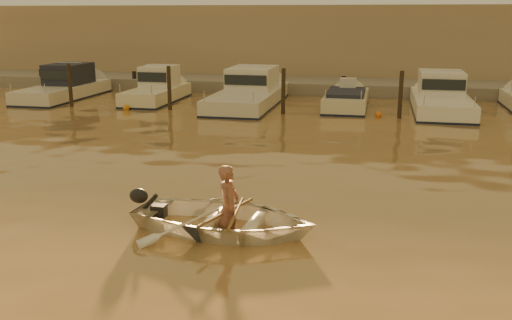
% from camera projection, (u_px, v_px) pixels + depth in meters
% --- Properties ---
extents(ground_plane, '(160.00, 160.00, 0.00)m').
position_uv_depth(ground_plane, '(183.00, 222.00, 12.13)').
color(ground_plane, olive).
rests_on(ground_plane, ground).
extents(dinghy, '(4.03, 3.07, 0.78)m').
position_uv_depth(dinghy, '(224.00, 219.00, 11.56)').
color(dinghy, white).
rests_on(dinghy, ground_plane).
extents(person, '(0.47, 0.66, 1.70)m').
position_uv_depth(person, '(229.00, 206.00, 11.46)').
color(person, '#915A48').
rests_on(person, dinghy).
extents(outboard_motor, '(0.94, 0.49, 0.70)m').
position_uv_depth(outboard_motor, '(158.00, 211.00, 12.01)').
color(outboard_motor, black).
rests_on(outboard_motor, dinghy).
extents(oar_port, '(0.29, 2.09, 0.13)m').
position_uv_depth(oar_port, '(236.00, 213.00, 11.45)').
color(oar_port, brown).
rests_on(oar_port, dinghy).
extents(oar_starboard, '(0.63, 2.04, 0.13)m').
position_uv_depth(oar_starboard, '(227.00, 212.00, 11.51)').
color(oar_starboard, brown).
rests_on(oar_starboard, dinghy).
extents(moored_boat_0, '(2.26, 7.18, 1.75)m').
position_uv_depth(moored_boat_0, '(63.00, 86.00, 29.64)').
color(moored_boat_0, silver).
rests_on(moored_boat_0, ground_plane).
extents(moored_boat_1, '(1.95, 5.91, 1.75)m').
position_uv_depth(moored_boat_1, '(156.00, 89.00, 28.57)').
color(moored_boat_1, '#ECE6C6').
rests_on(moored_boat_1, ground_plane).
extents(moored_boat_2, '(2.66, 8.79, 1.75)m').
position_uv_depth(moored_boat_2, '(249.00, 92.00, 27.57)').
color(moored_boat_2, silver).
rests_on(moored_boat_2, ground_plane).
extents(moored_boat_3, '(1.90, 5.54, 0.95)m').
position_uv_depth(moored_boat_3, '(346.00, 103.00, 26.70)').
color(moored_boat_3, beige).
rests_on(moored_boat_3, ground_plane).
extents(moored_boat_4, '(2.42, 7.39, 1.75)m').
position_uv_depth(moored_boat_4, '(441.00, 98.00, 25.72)').
color(moored_boat_4, white).
rests_on(moored_boat_4, ground_plane).
extents(piling_0, '(0.18, 0.18, 2.20)m').
position_uv_depth(piling_0, '(70.00, 87.00, 27.14)').
color(piling_0, '#2D2319').
rests_on(piling_0, ground_plane).
extents(piling_1, '(0.18, 0.18, 2.20)m').
position_uv_depth(piling_1, '(169.00, 90.00, 26.10)').
color(piling_1, '#2D2319').
rests_on(piling_1, ground_plane).
extents(piling_2, '(0.18, 0.18, 2.20)m').
position_uv_depth(piling_2, '(283.00, 94.00, 25.00)').
color(piling_2, '#2D2319').
rests_on(piling_2, ground_plane).
extents(piling_3, '(0.18, 0.18, 2.20)m').
position_uv_depth(piling_3, '(400.00, 97.00, 23.96)').
color(piling_3, '#2D2319').
rests_on(piling_3, ground_plane).
extents(fender_a, '(0.30, 0.30, 0.30)m').
position_uv_depth(fender_a, '(47.00, 105.00, 27.05)').
color(fender_a, white).
rests_on(fender_a, ground_plane).
extents(fender_b, '(0.30, 0.30, 0.30)m').
position_uv_depth(fender_b, '(126.00, 108.00, 26.21)').
color(fender_b, orange).
rests_on(fender_b, ground_plane).
extents(fender_c, '(0.30, 0.30, 0.30)m').
position_uv_depth(fender_c, '(256.00, 117.00, 23.92)').
color(fender_c, white).
rests_on(fender_c, ground_plane).
extents(fender_d, '(0.30, 0.30, 0.30)m').
position_uv_depth(fender_d, '(379.00, 115.00, 24.42)').
color(fender_d, orange).
rests_on(fender_d, ground_plane).
extents(fender_e, '(0.30, 0.30, 0.30)m').
position_uv_depth(fender_e, '(462.00, 121.00, 22.90)').
color(fender_e, silver).
rests_on(fender_e, ground_plane).
extents(quay, '(52.00, 4.00, 1.00)m').
position_uv_depth(quay, '(309.00, 89.00, 32.43)').
color(quay, gray).
rests_on(quay, ground_plane).
extents(waterfront_building, '(46.00, 7.00, 4.80)m').
position_uv_depth(waterfront_building, '(321.00, 44.00, 37.07)').
color(waterfront_building, '#9E8466').
rests_on(waterfront_building, quay).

